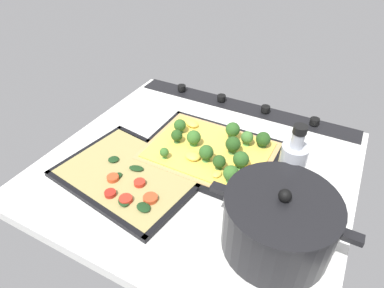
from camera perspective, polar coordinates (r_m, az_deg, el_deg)
name	(u,v)px	position (r cm, az deg, el deg)	size (l,w,h in cm)	color
ground_plane	(198,168)	(86.80, 1.13, -4.14)	(76.04, 70.46, 3.00)	silver
stove_control_panel	(243,106)	(109.58, 8.74, 6.48)	(73.00, 7.00, 2.60)	black
baking_tray_front	(209,154)	(88.46, 2.98, -1.68)	(35.32, 27.46, 1.30)	black
broccoli_pizza	(213,149)	(86.95, 3.72, -0.89)	(32.90, 25.04, 6.26)	tan
baking_tray_back	(130,175)	(83.46, -10.72, -5.25)	(37.11, 29.80, 1.30)	black
veggie_pizza_back	(129,174)	(82.59, -10.78, -5.18)	(34.38, 27.07, 1.90)	#A09357
cooking_pot	(278,223)	(66.09, 14.70, -13.07)	(28.17, 21.39, 14.92)	black
oil_bottle	(290,172)	(74.18, 16.58, -4.65)	(5.64, 5.64, 20.11)	#B7BCC6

